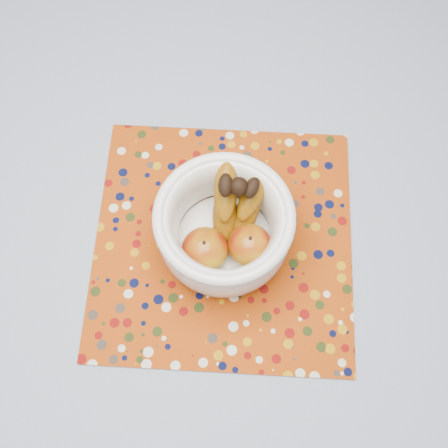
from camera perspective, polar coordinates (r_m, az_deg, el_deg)
name	(u,v)px	position (r m, az deg, el deg)	size (l,w,h in m)	color
table	(171,213)	(0.96, -5.79, 1.17)	(1.20, 1.20, 0.75)	brown
tablecloth	(166,195)	(0.88, -6.28, 3.19)	(1.32, 1.32, 0.01)	#6373A5
placemat	(223,241)	(0.84, -0.07, -1.82)	(0.41, 0.41, 0.00)	#943508
fruit_bowl	(228,224)	(0.77, 0.49, 0.01)	(0.21, 0.20, 0.15)	white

